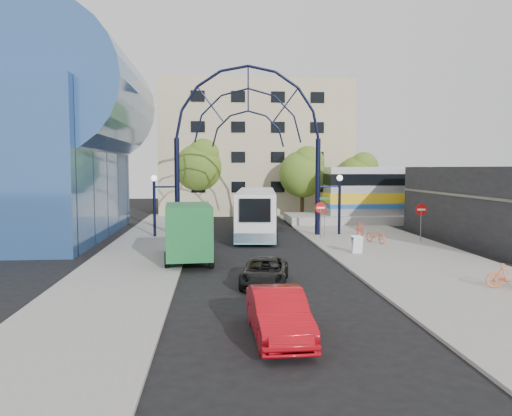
{
  "coord_description": "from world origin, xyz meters",
  "views": [
    {
      "loc": [
        -2.37,
        -21.27,
        4.93
      ],
      "look_at": [
        -0.11,
        6.0,
        2.72
      ],
      "focal_mm": 35.0,
      "sensor_mm": 36.0,
      "label": 1
    }
  ],
  "objects": [
    {
      "name": "green_truck",
      "position": [
        -3.78,
        4.85,
        1.53
      ],
      "size": [
        2.72,
        6.23,
        3.07
      ],
      "rotation": [
        0.0,
        0.0,
        0.08
      ],
      "color": "black",
      "rests_on": "ground"
    },
    {
      "name": "bike_near_a",
      "position": [
        7.91,
        9.7,
        0.59
      ],
      "size": [
        1.26,
        1.91,
        0.95
      ],
      "primitive_type": "imported",
      "rotation": [
        0.0,
        0.0,
        0.38
      ],
      "color": "#F26030",
      "rests_on": "sidewalk_east"
    },
    {
      "name": "sidewalk_east",
      "position": [
        8.0,
        4.0,
        0.06
      ],
      "size": [
        8.0,
        56.0,
        0.12
      ],
      "primitive_type": "cube",
      "color": "gray",
      "rests_on": "ground"
    },
    {
      "name": "city_bus",
      "position": [
        0.64,
        14.88,
        1.71
      ],
      "size": [
        3.74,
        12.09,
        3.27
      ],
      "rotation": [
        0.0,
        0.0,
        -0.1
      ],
      "color": "white",
      "rests_on": "ground"
    },
    {
      "name": "commercial_block_east",
      "position": [
        16.0,
        10.0,
        2.5
      ],
      "size": [
        6.0,
        16.0,
        5.0
      ],
      "primitive_type": "cube",
      "color": "black",
      "rests_on": "ground"
    },
    {
      "name": "apartment_block",
      "position": [
        2.0,
        34.97,
        7.0
      ],
      "size": [
        20.0,
        12.1,
        14.0
      ],
      "color": "tan",
      "rests_on": "ground"
    },
    {
      "name": "stop_sign",
      "position": [
        4.8,
        12.0,
        1.99
      ],
      "size": [
        0.8,
        0.07,
        2.5
      ],
      "color": "slate",
      "rests_on": "sidewalk_east"
    },
    {
      "name": "bike_near_b",
      "position": [
        8.03,
        13.65,
        0.56
      ],
      "size": [
        0.55,
        1.51,
        0.89
      ],
      "primitive_type": "imported",
      "rotation": [
        0.0,
        0.0,
        0.09
      ],
      "color": "#FD5032",
      "rests_on": "sidewalk_east"
    },
    {
      "name": "train_platform",
      "position": [
        20.0,
        22.0,
        0.4
      ],
      "size": [
        32.0,
        5.0,
        0.8
      ],
      "primitive_type": "cube",
      "color": "gray",
      "rests_on": "ground"
    },
    {
      "name": "gateway_arch",
      "position": [
        0.0,
        14.0,
        8.56
      ],
      "size": [
        13.64,
        0.44,
        12.1
      ],
      "color": "black",
      "rests_on": "ground"
    },
    {
      "name": "plaza_west",
      "position": [
        -6.5,
        6.0,
        0.06
      ],
      "size": [
        5.0,
        50.0,
        0.12
      ],
      "primitive_type": "cube",
      "color": "gray",
      "rests_on": "ground"
    },
    {
      "name": "ground",
      "position": [
        0.0,
        0.0,
        0.0
      ],
      "size": [
        120.0,
        120.0,
        0.0
      ],
      "primitive_type": "plane",
      "color": "black",
      "rests_on": "ground"
    },
    {
      "name": "street_name_sign",
      "position": [
        5.2,
        12.6,
        2.13
      ],
      "size": [
        0.7,
        0.7,
        2.8
      ],
      "color": "slate",
      "rests_on": "sidewalk_east"
    },
    {
      "name": "sandwich_board",
      "position": [
        5.6,
        5.98,
        0.74
      ],
      "size": [
        0.55,
        0.61,
        0.99
      ],
      "color": "white",
      "rests_on": "sidewalk_east"
    },
    {
      "name": "train_car",
      "position": [
        20.0,
        22.0,
        2.9
      ],
      "size": [
        25.1,
        3.05,
        4.2
      ],
      "color": "#B7B7BC",
      "rests_on": "train_platform"
    },
    {
      "name": "black_suv",
      "position": [
        -0.3,
        -0.72,
        0.56
      ],
      "size": [
        2.55,
        4.3,
        1.12
      ],
      "primitive_type": "imported",
      "rotation": [
        0.0,
        0.0,
        -0.18
      ],
      "color": "black",
      "rests_on": "ground"
    },
    {
      "name": "tree_north_b",
      "position": [
        -3.88,
        29.93,
        5.27
      ],
      "size": [
        5.12,
        5.12,
        8.0
      ],
      "color": "#382314",
      "rests_on": "ground"
    },
    {
      "name": "transit_hall",
      "position": [
        -15.3,
        15.0,
        6.7
      ],
      "size": [
        16.5,
        18.0,
        14.5
      ],
      "color": "#305794",
      "rests_on": "ground"
    },
    {
      "name": "bike_far_b",
      "position": [
        9.28,
        -2.59,
        0.62
      ],
      "size": [
        1.75,
        0.87,
        1.01
      ],
      "primitive_type": "imported",
      "rotation": [
        0.0,
        0.0,
        1.32
      ],
      "color": "orange",
      "rests_on": "sidewalk_east"
    },
    {
      "name": "do_not_enter_sign",
      "position": [
        11.0,
        10.0,
        1.98
      ],
      "size": [
        0.76,
        0.07,
        2.48
      ],
      "color": "slate",
      "rests_on": "sidewalk_east"
    },
    {
      "name": "tree_north_c",
      "position": [
        12.12,
        27.93,
        4.28
      ],
      "size": [
        4.16,
        4.16,
        6.5
      ],
      "color": "#382314",
      "rests_on": "ground"
    },
    {
      "name": "red_sedan",
      "position": [
        -0.56,
        -7.26,
        0.7
      ],
      "size": [
        1.64,
        4.33,
        1.41
      ],
      "primitive_type": "imported",
      "rotation": [
        0.0,
        0.0,
        0.04
      ],
      "color": "#B20A14",
      "rests_on": "ground"
    },
    {
      "name": "tree_north_a",
      "position": [
        6.12,
        25.93,
        4.61
      ],
      "size": [
        4.48,
        4.48,
        7.0
      ],
      "color": "#382314",
      "rests_on": "ground"
    }
  ]
}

